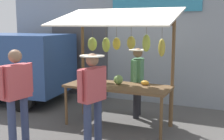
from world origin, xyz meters
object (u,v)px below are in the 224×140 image
(market_stall, at_px, (118,54))
(vendor_with_sunhat, at_px, (137,77))
(shopper_in_grey_tee, at_px, (93,92))
(shopper_with_shopping_bag, at_px, (17,90))

(market_stall, bearing_deg, vendor_with_sunhat, -104.87)
(vendor_with_sunhat, bearing_deg, market_stall, -23.25)
(market_stall, distance_m, vendor_with_sunhat, 0.94)
(market_stall, bearing_deg, shopper_in_grey_tee, 90.12)
(vendor_with_sunhat, relative_size, shopper_with_shopping_bag, 0.94)
(market_stall, distance_m, shopper_in_grey_tee, 1.30)
(vendor_with_sunhat, relative_size, shopper_in_grey_tee, 0.97)
(vendor_with_sunhat, xyz_separation_m, shopper_in_grey_tee, (0.18, 1.88, 0.03))
(market_stall, height_order, vendor_with_sunhat, market_stall)
(market_stall, height_order, shopper_in_grey_tee, market_stall)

